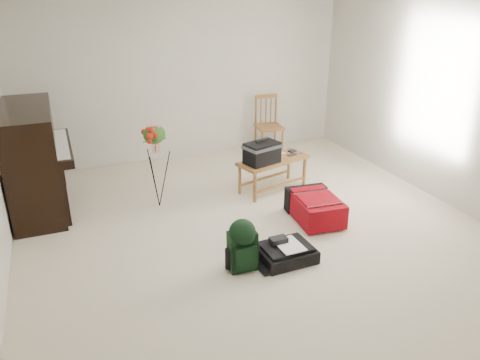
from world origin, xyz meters
name	(u,v)px	position (x,y,z in m)	size (l,w,h in m)	color
floor	(258,234)	(0.00, 0.00, 0.00)	(5.00, 5.50, 0.01)	beige
wall_back	(185,76)	(0.00, 2.75, 1.25)	(5.00, 0.04, 2.50)	beige
wall_right	(454,102)	(2.50, 0.00, 1.25)	(0.04, 5.50, 2.50)	beige
piano	(35,161)	(-2.19, 1.60, 0.60)	(0.71, 1.50, 1.25)	black
bench	(264,154)	(0.52, 1.02, 0.52)	(1.03, 0.63, 0.74)	olive
dining_chair	(268,125)	(1.25, 2.43, 0.44)	(0.43, 0.43, 0.91)	olive
red_suitcase	(313,206)	(0.74, 0.12, 0.16)	(0.53, 0.74, 0.30)	#A30715
black_duffel	(286,252)	(0.05, -0.56, 0.08)	(0.55, 0.44, 0.22)	black
green_backpack	(242,243)	(-0.41, -0.56, 0.29)	(0.27, 0.26, 0.53)	black
flower_stand	(157,166)	(-0.84, 1.11, 0.52)	(0.37, 0.37, 1.07)	black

